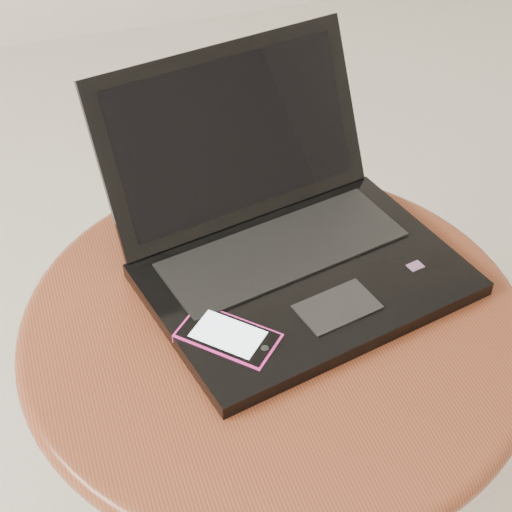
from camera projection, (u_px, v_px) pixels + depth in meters
name	position (u px, v px, depth m)	size (l,w,h in m)	color
table	(274.00, 372.00, 1.04)	(0.63, 0.63, 0.50)	#622513
laptop	(284.00, 236.00, 1.01)	(0.44, 0.43, 0.23)	black
phone_black	(220.00, 328.00, 0.95)	(0.10, 0.12, 0.01)	black
phone_pink	(228.00, 338.00, 0.92)	(0.12, 0.12, 0.01)	#F72FA0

